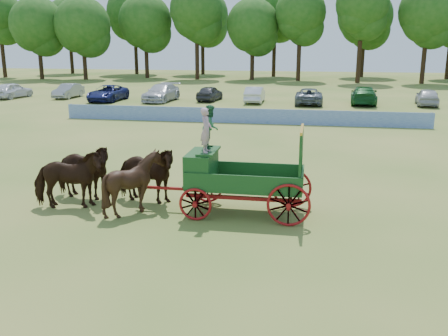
% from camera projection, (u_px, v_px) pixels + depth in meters
% --- Properties ---
extents(ground, '(160.00, 160.00, 0.00)m').
position_uv_depth(ground, '(194.00, 203.00, 17.99)').
color(ground, '#9D8C46').
rests_on(ground, ground).
extents(horse_lead_left, '(2.68, 1.71, 2.10)m').
position_uv_depth(horse_lead_left, '(68.00, 179.00, 17.18)').
color(horse_lead_left, '#331D0E').
rests_on(horse_lead_left, ground).
extents(horse_lead_right, '(2.59, 1.39, 2.10)m').
position_uv_depth(horse_lead_right, '(82.00, 171.00, 18.23)').
color(horse_lead_right, '#331D0E').
rests_on(horse_lead_right, ground).
extents(horse_wheel_left, '(2.13, 1.95, 2.10)m').
position_uv_depth(horse_wheel_left, '(134.00, 183.00, 16.77)').
color(horse_wheel_left, '#331D0E').
rests_on(horse_wheel_left, ground).
extents(horse_wheel_right, '(2.62, 1.48, 2.10)m').
position_uv_depth(horse_wheel_right, '(145.00, 174.00, 17.82)').
color(horse_wheel_right, '#331D0E').
rests_on(horse_wheel_right, ground).
extents(farm_dray, '(5.99, 2.00, 3.61)m').
position_uv_depth(farm_dray, '(224.00, 167.00, 16.67)').
color(farm_dray, maroon).
rests_on(farm_dray, ground).
extents(sponsor_banner, '(26.00, 0.08, 1.05)m').
position_uv_depth(sponsor_banner, '(240.00, 116.00, 35.19)').
color(sponsor_banner, '#1C489A').
rests_on(sponsor_banner, ground).
extents(parked_cars, '(42.47, 7.42, 1.64)m').
position_uv_depth(parked_cars, '(214.00, 94.00, 47.25)').
color(parked_cars, silver).
rests_on(parked_cars, ground).
extents(treeline, '(92.59, 23.62, 15.03)m').
position_uv_depth(treeline, '(268.00, 15.00, 73.65)').
color(treeline, '#382314').
rests_on(treeline, ground).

